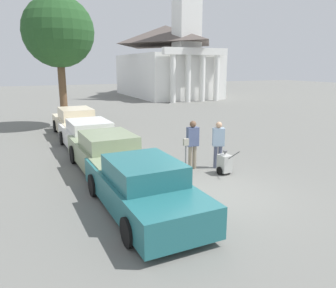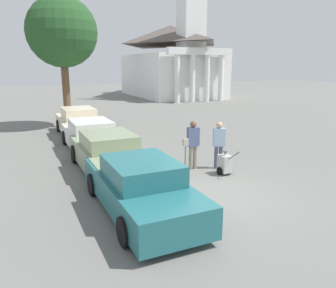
# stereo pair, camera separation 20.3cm
# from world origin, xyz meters

# --- Properties ---
(ground_plane) EXTENTS (120.00, 120.00, 0.00)m
(ground_plane) POSITION_xyz_m (0.00, 0.00, 0.00)
(ground_plane) COLOR slate
(parked_car_teal) EXTENTS (2.07, 4.97, 1.41)m
(parked_car_teal) POSITION_xyz_m (-2.28, -0.10, 0.66)
(parked_car_teal) COLOR #23666B
(parked_car_teal) RESTS_ON ground_plane
(parked_car_sage) EXTENTS (2.11, 5.14, 1.42)m
(parked_car_sage) POSITION_xyz_m (-2.28, 3.44, 0.67)
(parked_car_sage) COLOR gray
(parked_car_sage) RESTS_ON ground_plane
(parked_car_white) EXTENTS (2.11, 5.29, 1.37)m
(parked_car_white) POSITION_xyz_m (-2.28, 6.74, 0.65)
(parked_car_white) COLOR silver
(parked_car_white) RESTS_ON ground_plane
(parked_car_cream) EXTENTS (2.03, 5.09, 1.51)m
(parked_car_cream) POSITION_xyz_m (-2.28, 10.21, 0.69)
(parked_car_cream) COLOR beige
(parked_car_cream) RESTS_ON ground_plane
(parking_meter) EXTENTS (0.18, 0.09, 1.42)m
(parking_meter) POSITION_xyz_m (-0.22, 1.43, 0.99)
(parking_meter) COLOR slate
(parking_meter) RESTS_ON ground_plane
(person_worker) EXTENTS (0.44, 0.25, 1.78)m
(person_worker) POSITION_xyz_m (0.62, 2.52, 1.02)
(person_worker) COLOR gray
(person_worker) RESTS_ON ground_plane
(person_supervisor) EXTENTS (0.47, 0.36, 1.73)m
(person_supervisor) POSITION_xyz_m (1.52, 2.22, 0.99)
(person_supervisor) COLOR #515670
(person_supervisor) RESTS_ON ground_plane
(equipment_cart) EXTENTS (0.49, 1.00, 1.00)m
(equipment_cart) POSITION_xyz_m (1.36, 1.53, 0.39)
(equipment_cart) COLOR #B2B2AD
(equipment_cart) RESTS_ON ground_plane
(church) EXTENTS (8.74, 15.09, 21.40)m
(church) POSITION_xyz_m (11.95, 29.71, 4.96)
(church) COLOR white
(church) RESTS_ON ground_plane
(shade_tree) EXTENTS (4.07, 4.07, 7.64)m
(shade_tree) POSITION_xyz_m (-2.49, 13.11, 5.56)
(shade_tree) COLOR brown
(shade_tree) RESTS_ON ground_plane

